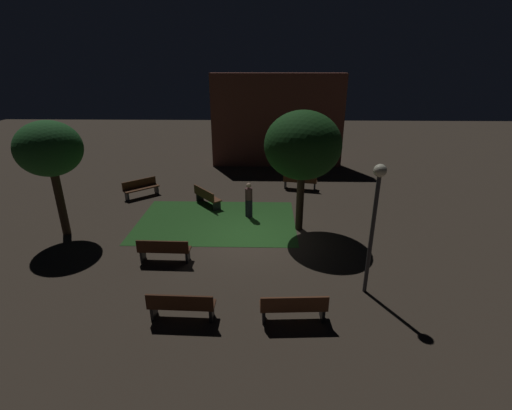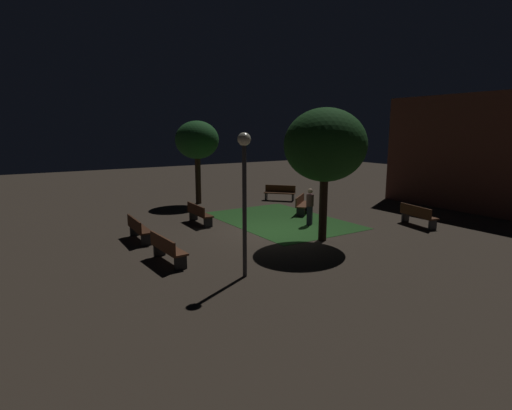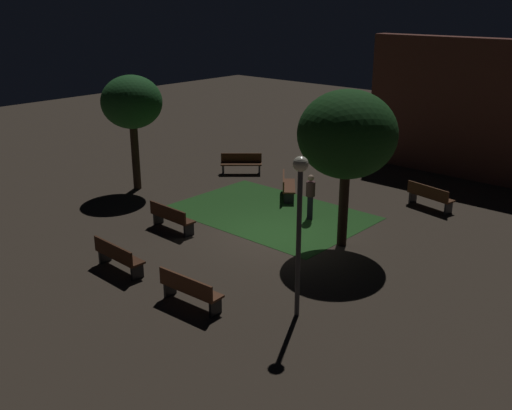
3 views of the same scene
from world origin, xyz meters
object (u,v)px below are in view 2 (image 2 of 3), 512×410
Objects in this scene: bench_lawn_edge at (302,204)px; lamp_post_path_center at (244,179)px; bench_near_trees at (138,228)px; bench_path_side at (199,213)px; pedestrian at (310,206)px; bench_by_lamp at (418,215)px; bench_front_left at (167,248)px; tree_left_canopy at (325,146)px; bench_back_row at (280,192)px; tree_lawn_side at (197,141)px.

lamp_post_path_center reaches higher than bench_lawn_edge.
bench_path_side is at bearing 112.54° from bench_near_trees.
bench_lawn_edge is at bearing 148.00° from pedestrian.
bench_by_lamp is at bearing 69.10° from bench_near_trees.
bench_front_left is 3.55m from lamp_post_path_center.
tree_left_canopy is (4.25, -2.50, 3.05)m from bench_lawn_edge.
bench_lawn_edge is 5.33m from bench_path_side.
bench_near_trees is 0.98× the size of bench_by_lamp.
bench_lawn_edge is (-0.58, 8.33, 0.00)m from bench_near_trees.
pedestrian is at bearing -24.00° from bench_back_row.
tree_lawn_side reaches higher than bench_back_row.
bench_lawn_edge is 0.35× the size of tree_left_canopy.
pedestrian is at bearing 150.97° from tree_left_canopy.
bench_by_lamp is at bearing 29.88° from tree_lawn_side.
tree_left_canopy is (7.82, -3.72, 3.05)m from bench_back_row.
bench_path_side is 5.84m from tree_lawn_side.
bench_lawn_edge is at bearing 113.39° from bench_front_left.
lamp_post_path_center is at bearing -18.27° from tree_lawn_side.
bench_front_left is 0.37× the size of tree_left_canopy.
bench_lawn_edge and bench_back_row have the same top height.
tree_lawn_side reaches higher than bench_near_trees.
bench_near_trees is 11.60m from bench_by_lamp.
bench_front_left is at bearing -77.94° from pedestrian.
bench_near_trees is at bearing -180.00° from bench_front_left.
bench_front_left and bench_lawn_edge have the same top height.
bench_near_trees and bench_front_left have the same top height.
bench_path_side is 6.43m from tree_left_canopy.
bench_front_left is (3.02, 0.00, 0.00)m from bench_near_trees.
pedestrian is at bearing 54.98° from bench_path_side.
bench_lawn_edge is (-3.60, 8.33, 0.00)m from bench_front_left.
bench_lawn_edge is 3.78m from bench_back_row.
lamp_post_path_center is at bearing -82.90° from bench_by_lamp.
bench_front_left and bench_by_lamp have the same top height.
bench_path_side is (-4.28, 3.04, 0.00)m from bench_front_left.
tree_left_canopy is at bearing 57.82° from bench_near_trees.
bench_near_trees is 8.31m from tree_lawn_side.
bench_lawn_edge is at bearing 130.54° from lamp_post_path_center.
bench_path_side is at bearing -124.71° from bench_by_lamp.
bench_lawn_edge is 9.35m from lamp_post_path_center.
bench_by_lamp is at bearing 27.99° from bench_lawn_edge.
bench_by_lamp is 1.12× the size of bench_back_row.
bench_near_trees is at bearing -41.32° from tree_lawn_side.
lamp_post_path_center reaches higher than bench_near_trees.
tree_lawn_side reaches higher than bench_front_left.
pedestrian is (-2.62, -3.82, 0.37)m from bench_by_lamp.
pedestrian is (-3.78, 5.57, -1.93)m from lamp_post_path_center.
bench_by_lamp is at bearing 84.61° from tree_left_canopy.
bench_path_side is 4.86m from pedestrian.
bench_back_row is at bearing 154.58° from tree_left_canopy.
bench_near_trees is 5.96m from lamp_post_path_center.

